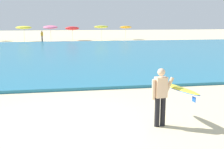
{
  "coord_description": "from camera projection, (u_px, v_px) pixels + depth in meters",
  "views": [
    {
      "loc": [
        0.04,
        -7.88,
        3.07
      ],
      "look_at": [
        1.73,
        1.97,
        1.1
      ],
      "focal_mm": 44.19,
      "sensor_mm": 36.0,
      "label": 1
    }
  ],
  "objects": [
    {
      "name": "beach_umbrella_5",
      "position": [
        126.0,
        27.0,
        44.78
      ],
      "size": [
        1.92,
        1.95,
        2.25
      ],
      "color": "beige",
      "rests_on": "ground"
    },
    {
      "name": "beachgoer_near_row_left",
      "position": [
        42.0,
        36.0,
        40.01
      ],
      "size": [
        0.32,
        0.2,
        1.58
      ],
      "color": "#383842",
      "rests_on": "ground"
    },
    {
      "name": "beach_umbrella_1",
      "position": [
        24.0,
        28.0,
        40.22
      ],
      "size": [
        2.29,
        2.29,
        2.25
      ],
      "color": "beige",
      "rests_on": "ground"
    },
    {
      "name": "sea",
      "position": [
        65.0,
        53.0,
        25.63
      ],
      "size": [
        120.0,
        28.0,
        0.14
      ],
      "primitive_type": "cube",
      "color": "teal",
      "rests_on": "ground"
    },
    {
      "name": "beach_umbrella_3",
      "position": [
        72.0,
        28.0,
        42.66
      ],
      "size": [
        2.14,
        2.18,
        2.22
      ],
      "color": "beige",
      "rests_on": "ground"
    },
    {
      "name": "beach_umbrella_4",
      "position": [
        101.0,
        27.0,
        41.97
      ],
      "size": [
        2.17,
        2.2,
        2.37
      ],
      "color": "beige",
      "rests_on": "ground"
    },
    {
      "name": "surfer_with_board",
      "position": [
        168.0,
        92.0,
        8.02
      ],
      "size": [
        1.11,
        2.31,
        1.73
      ],
      "color": "black",
      "rests_on": "ground"
    },
    {
      "name": "beach_umbrella_2",
      "position": [
        50.0,
        27.0,
        40.78
      ],
      "size": [
        2.12,
        2.15,
        2.39
      ],
      "color": "beige",
      "rests_on": "ground"
    },
    {
      "name": "ground_plane",
      "position": [
        66.0,
        125.0,
        8.21
      ],
      "size": [
        160.0,
        160.0,
        0.0
      ],
      "primitive_type": "plane",
      "color": "beige"
    }
  ]
}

